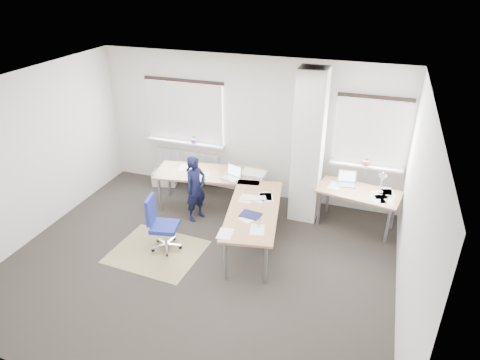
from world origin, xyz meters
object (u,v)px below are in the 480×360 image
(desk_main, at_px, (232,191))
(task_chair, at_px, (163,234))
(person, at_px, (196,189))
(desk_side, at_px, (359,193))

(desk_main, xyz_separation_m, task_chair, (-0.83, -1.05, -0.43))
(task_chair, distance_m, person, 1.11)
(desk_main, relative_size, person, 2.25)
(desk_main, relative_size, task_chair, 2.94)
(desk_side, xyz_separation_m, task_chair, (-2.96, -1.69, -0.42))
(desk_main, xyz_separation_m, person, (-0.69, -0.01, -0.07))
(desk_main, bearing_deg, task_chair, -138.37)
(desk_side, distance_m, person, 2.89)
(task_chair, bearing_deg, desk_main, 40.62)
(task_chair, relative_size, person, 0.77)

